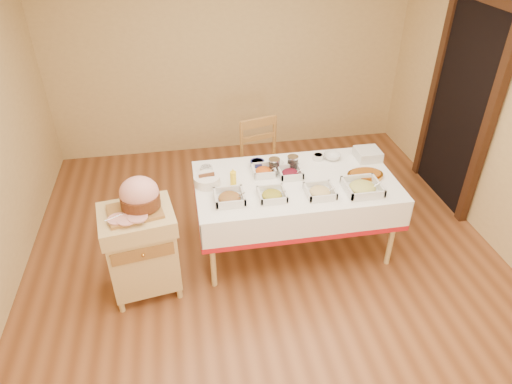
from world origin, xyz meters
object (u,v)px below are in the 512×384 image
(butcher_cart, at_px, (141,247))
(preserve_jar_left, at_px, (274,166))
(dining_chair, at_px, (264,165))
(brass_platter, at_px, (365,175))
(ham_on_board, at_px, (139,197))
(plate_stack, at_px, (368,154))
(dining_table, at_px, (295,195))
(preserve_jar_right, at_px, (293,163))
(mustard_bottle, at_px, (233,178))
(bread_basket, at_px, (207,180))

(butcher_cart, relative_size, preserve_jar_left, 6.19)
(preserve_jar_left, bearing_deg, dining_chair, 88.90)
(preserve_jar_left, height_order, brass_platter, preserve_jar_left)
(ham_on_board, bearing_deg, dining_chair, 41.12)
(preserve_jar_left, bearing_deg, plate_stack, 4.74)
(dining_table, xyz_separation_m, preserve_jar_right, (0.02, 0.20, 0.22))
(mustard_bottle, xyz_separation_m, brass_platter, (1.21, -0.07, -0.06))
(dining_table, relative_size, bread_basket, 7.70)
(dining_chair, relative_size, plate_stack, 4.34)
(preserve_jar_right, distance_m, mustard_bottle, 0.62)
(dining_chair, relative_size, brass_platter, 2.93)
(plate_stack, bearing_deg, butcher_cart, -164.25)
(mustard_bottle, bearing_deg, brass_platter, -3.13)
(preserve_jar_right, distance_m, plate_stack, 0.77)
(ham_on_board, relative_size, mustard_bottle, 2.51)
(bread_basket, bearing_deg, dining_table, -4.85)
(bread_basket, bearing_deg, dining_chair, 45.77)
(mustard_bottle, relative_size, bread_basket, 0.74)
(preserve_jar_left, height_order, bread_basket, preserve_jar_left)
(ham_on_board, bearing_deg, mustard_bottle, 22.80)
(bread_basket, relative_size, plate_stack, 1.03)
(mustard_bottle, bearing_deg, plate_stack, 10.51)
(ham_on_board, distance_m, brass_platter, 2.03)
(butcher_cart, xyz_separation_m, brass_platter, (2.05, 0.30, 0.31))
(butcher_cart, relative_size, dining_chair, 0.84)
(butcher_cart, height_order, ham_on_board, ham_on_board)
(preserve_jar_left, xyz_separation_m, mustard_bottle, (-0.41, -0.17, 0.02))
(butcher_cart, xyz_separation_m, ham_on_board, (0.04, 0.03, 0.48))
(dining_table, distance_m, bread_basket, 0.83)
(brass_platter, bearing_deg, preserve_jar_right, 157.63)
(preserve_jar_right, xyz_separation_m, brass_platter, (0.62, -0.26, -0.04))
(bread_basket, bearing_deg, ham_on_board, -145.23)
(dining_table, distance_m, ham_on_board, 1.44)
(dining_chair, relative_size, preserve_jar_left, 7.40)
(mustard_bottle, distance_m, brass_platter, 1.22)
(dining_chair, distance_m, brass_platter, 1.15)
(bread_basket, bearing_deg, preserve_jar_left, 10.35)
(mustard_bottle, height_order, brass_platter, mustard_bottle)
(preserve_jar_right, bearing_deg, mustard_bottle, -162.11)
(preserve_jar_left, bearing_deg, butcher_cart, -156.51)
(mustard_bottle, xyz_separation_m, plate_stack, (1.36, 0.25, -0.03))
(plate_stack, bearing_deg, mustard_bottle, -169.49)
(butcher_cart, height_order, preserve_jar_right, preserve_jar_right)
(ham_on_board, bearing_deg, dining_table, 13.29)
(preserve_jar_left, relative_size, plate_stack, 0.59)
(butcher_cart, relative_size, mustard_bottle, 4.75)
(preserve_jar_right, height_order, bread_basket, preserve_jar_right)
(preserve_jar_right, relative_size, bread_basket, 0.57)
(preserve_jar_right, relative_size, mustard_bottle, 0.77)
(ham_on_board, relative_size, bread_basket, 1.85)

